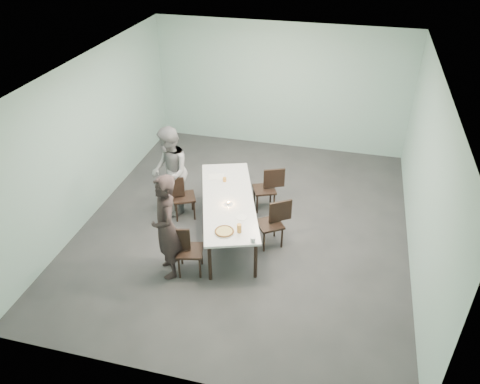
% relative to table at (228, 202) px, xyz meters
% --- Properties ---
extents(ground, '(7.00, 7.00, 0.00)m').
position_rel_table_xyz_m(ground, '(0.24, 0.34, -0.69)').
color(ground, '#333335').
rests_on(ground, ground).
extents(room_shell, '(6.02, 7.02, 3.01)m').
position_rel_table_xyz_m(room_shell, '(0.24, 0.34, 1.33)').
color(room_shell, '#98C0B7').
rests_on(room_shell, ground).
extents(table, '(1.68, 2.75, 0.75)m').
position_rel_table_xyz_m(table, '(0.00, 0.00, 0.00)').
color(table, white).
rests_on(table, ground).
extents(chair_near_left, '(0.65, 0.51, 0.87)m').
position_rel_table_xyz_m(chair_near_left, '(-0.42, -1.18, -0.19)').
color(chair_near_left, black).
rests_on(chair_near_left, ground).
extents(chair_far_left, '(0.65, 0.56, 0.87)m').
position_rel_table_xyz_m(chair_far_left, '(-1.05, 0.30, -0.19)').
color(chair_far_left, black).
rests_on(chair_far_left, ground).
extents(chair_near_right, '(0.64, 0.58, 0.87)m').
position_rel_table_xyz_m(chair_near_right, '(0.86, -0.08, -0.19)').
color(chair_near_right, black).
rests_on(chair_near_right, ground).
extents(chair_far_right, '(0.65, 0.55, 0.87)m').
position_rel_table_xyz_m(chair_far_right, '(0.54, 1.01, -0.19)').
color(chair_far_right, black).
rests_on(chair_far_right, ground).
extents(diner_near, '(0.73, 0.80, 1.84)m').
position_rel_table_xyz_m(diner_near, '(-0.67, -1.25, 0.23)').
color(diner_near, black).
rests_on(diner_near, ground).
extents(diner_far, '(0.99, 1.08, 1.79)m').
position_rel_table_xyz_m(diner_far, '(-1.27, 0.44, 0.20)').
color(diner_far, gray).
rests_on(diner_far, ground).
extents(pizza, '(0.34, 0.34, 0.04)m').
position_rel_table_xyz_m(pizza, '(0.19, -0.94, 0.08)').
color(pizza, white).
rests_on(pizza, table).
extents(side_plate, '(0.18, 0.18, 0.01)m').
position_rel_table_xyz_m(side_plate, '(0.37, -0.48, 0.06)').
color(side_plate, white).
rests_on(side_plate, table).
extents(beer_glass, '(0.08, 0.08, 0.15)m').
position_rel_table_xyz_m(beer_glass, '(0.42, -0.87, 0.13)').
color(beer_glass, orange).
rests_on(beer_glass, table).
extents(water_tumbler, '(0.08, 0.08, 0.09)m').
position_rel_table_xyz_m(water_tumbler, '(0.70, -1.07, 0.10)').
color(water_tumbler, silver).
rests_on(water_tumbler, table).
extents(tealight, '(0.06, 0.06, 0.05)m').
position_rel_table_xyz_m(tealight, '(0.04, -0.15, 0.08)').
color(tealight, silver).
rests_on(tealight, table).
extents(amber_tumbler, '(0.07, 0.07, 0.08)m').
position_rel_table_xyz_m(amber_tumbler, '(-0.23, 0.58, 0.10)').
color(amber_tumbler, orange).
rests_on(amber_tumbler, table).
extents(menu, '(0.35, 0.30, 0.01)m').
position_rel_table_xyz_m(menu, '(-0.43, 0.71, 0.06)').
color(menu, silver).
rests_on(menu, table).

